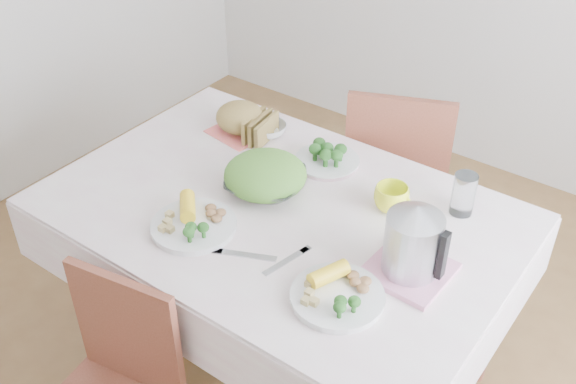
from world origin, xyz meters
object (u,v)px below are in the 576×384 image
Objects in this scene: salad_bowl at (266,183)px; electric_kettle at (413,240)px; chair_far at (397,175)px; yellow_mug at (391,198)px; dining_table at (280,293)px; dinner_plate_right at (337,297)px; dinner_plate_left at (194,226)px.

electric_kettle is at bearing -7.29° from salad_bowl.
salad_bowl is at bearing 57.90° from chair_far.
salad_bowl is at bearing -157.95° from yellow_mug.
electric_kettle reaches higher than yellow_mug.
electric_kettle is (0.58, -0.07, 0.09)m from salad_bowl.
dinner_plate_right is at bearing -32.44° from dining_table.
yellow_mug is at bearing 34.43° from dining_table.
electric_kettle reaches higher than dinner_plate_right.
chair_far is at bearing 87.71° from dining_table.
chair_far is 4.13× the size of electric_kettle.
chair_far reaches higher than dinner_plate_left.
chair_far is 3.48× the size of dinner_plate_left.
dining_table is at bearing -145.57° from yellow_mug.
dining_table is 5.35× the size of dinner_plate_right.
yellow_mug is at bearing 45.36° from dinner_plate_left.
chair_far is at bearing 114.45° from yellow_mug.
electric_kettle reaches higher than dinner_plate_left.
chair_far reaches higher than dinner_plate_right.
dinner_plate_right is 0.26m from electric_kettle.
chair_far reaches higher than yellow_mug.
electric_kettle is at bearing -50.57° from yellow_mug.
dining_table is at bearing 178.37° from electric_kettle.
salad_bowl is at bearing 174.38° from electric_kettle.
yellow_mug reaches higher than dining_table.
dinner_plate_right is at bearing -79.35° from yellow_mug.
yellow_mug is (0.39, 0.16, 0.01)m from salad_bowl.
dining_table is 0.49m from dinner_plate_left.
salad_bowl is (-0.12, -0.74, 0.33)m from chair_far.
electric_kettle is (0.45, -0.81, 0.42)m from chair_far.
dinner_plate_left is 0.53m from dinner_plate_right.
dinner_plate_left is 1.19× the size of electric_kettle.
dinner_plate_left is at bearing -179.45° from dinner_plate_right.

